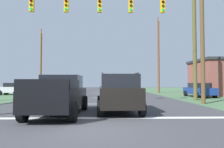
{
  "coord_description": "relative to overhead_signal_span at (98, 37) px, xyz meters",
  "views": [
    {
      "loc": [
        0.53,
        -7.26,
        1.58
      ],
      "look_at": [
        0.95,
        9.71,
        2.27
      ],
      "focal_mm": 33.31,
      "sensor_mm": 36.0,
      "label": 1
    }
  ],
  "objects": [
    {
      "name": "ground_plane",
      "position": [
        0.12,
        -7.66,
        -4.83
      ],
      "size": [
        120.0,
        120.0,
        0.0
      ],
      "primitive_type": "plane",
      "color": "#3D3D42"
    },
    {
      "name": "stop_bar_stripe",
      "position": [
        0.12,
        -5.64,
        -4.83
      ],
      "size": [
        13.21,
        0.45,
        0.01
      ],
      "primitive_type": "cube",
      "color": "white",
      "rests_on": "ground"
    },
    {
      "name": "lane_dash_0",
      "position": [
        0.12,
        0.36,
        -4.83
      ],
      "size": [
        2.5,
        0.15,
        0.01
      ],
      "primitive_type": "cube",
      "rotation": [
        0.0,
        0.0,
        1.57
      ],
      "color": "white",
      "rests_on": "ground"
    },
    {
      "name": "lane_dash_1",
      "position": [
        0.12,
        6.39,
        -4.83
      ],
      "size": [
        2.5,
        0.15,
        0.01
      ],
      "primitive_type": "cube",
      "rotation": [
        0.0,
        0.0,
        1.57
      ],
      "color": "white",
      "rests_on": "ground"
    },
    {
      "name": "lane_dash_2",
      "position": [
        0.12,
        15.0,
        -4.83
      ],
      "size": [
        2.5,
        0.15,
        0.01
      ],
      "primitive_type": "cube",
      "rotation": [
        0.0,
        0.0,
        1.57
      ],
      "color": "white",
      "rests_on": "ground"
    },
    {
      "name": "lane_dash_3",
      "position": [
        0.12,
        21.04,
        -4.83
      ],
      "size": [
        2.5,
        0.15,
        0.01
      ],
      "primitive_type": "cube",
      "rotation": [
        0.0,
        0.0,
        1.57
      ],
      "color": "white",
      "rests_on": "ground"
    },
    {
      "name": "overhead_signal_span",
      "position": [
        0.0,
        0.0,
        0.0
      ],
      "size": [
        15.59,
        0.31,
        8.43
      ],
      "color": "brown",
      "rests_on": "ground"
    },
    {
      "name": "pickup_truck",
      "position": [
        -1.67,
        -4.6,
        -3.86
      ],
      "size": [
        2.35,
        5.43,
        1.95
      ],
      "color": "black",
      "rests_on": "ground"
    },
    {
      "name": "suv_black",
      "position": [
        1.24,
        -3.74,
        -3.77
      ],
      "size": [
        2.37,
        4.88,
        2.05
      ],
      "color": "black",
      "rests_on": "ground"
    },
    {
      "name": "distant_car_crossing_white",
      "position": [
        -6.71,
        17.4,
        -4.04
      ],
      "size": [
        2.24,
        4.41,
        1.52
      ],
      "color": "silver",
      "rests_on": "ground"
    },
    {
      "name": "distant_car_oncoming",
      "position": [
        -10.89,
        11.34,
        -4.04
      ],
      "size": [
        4.32,
        2.06,
        1.52
      ],
      "color": "silver",
      "rests_on": "ground"
    },
    {
      "name": "distant_car_far_parked",
      "position": [
        10.47,
        6.96,
        -4.04
      ],
      "size": [
        2.12,
        4.35,
        1.52
      ],
      "color": "navy",
      "rests_on": "ground"
    },
    {
      "name": "utility_pole_mid_right",
      "position": [
        8.35,
        2.99,
        0.09
      ],
      "size": [
        0.33,
        1.8,
        10.25
      ],
      "color": "brown",
      "rests_on": "ground"
    },
    {
      "name": "utility_pole_far_right",
      "position": [
        8.23,
        15.34,
        0.67
      ],
      "size": [
        0.31,
        1.53,
        11.25
      ],
      "color": "brown",
      "rests_on": "ground"
    },
    {
      "name": "utility_pole_far_left",
      "position": [
        -9.02,
        15.54,
        -0.17
      ],
      "size": [
        0.29,
        1.89,
        9.47
      ],
      "color": "brown",
      "rests_on": "ground"
    }
  ]
}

